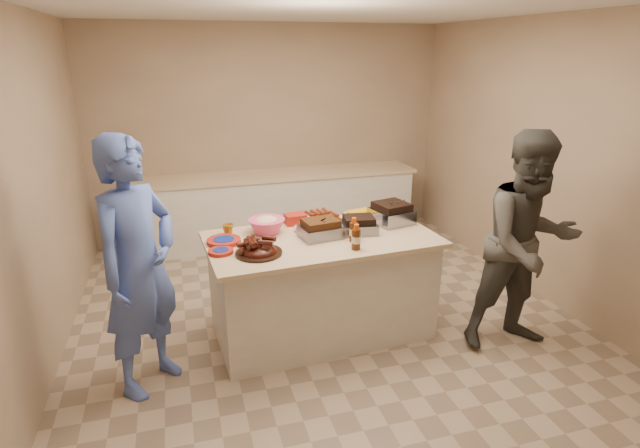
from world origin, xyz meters
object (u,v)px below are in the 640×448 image
object	(u,v)px
rib_platter	(259,254)
roasting_pan	(391,223)
bbq_bottle_b	(353,241)
guest_gray	(513,342)
plastic_cup	(228,234)
mustard_bottle	(309,233)
bbq_bottle_a	(356,249)
island	(322,331)
coleslaw_bowl	(267,233)
guest_blue	(154,381)

from	to	relation	value
rib_platter	roasting_pan	distance (m)	1.33
bbq_bottle_b	guest_gray	size ratio (longest dim) A/B	0.11
plastic_cup	mustard_bottle	bearing A→B (deg)	-14.28
roasting_pan	guest_gray	bearing A→B (deg)	-57.80
roasting_pan	bbq_bottle_a	distance (m)	0.73
island	rib_platter	world-z (taller)	rib_platter
island	plastic_cup	xyz separation A→B (m)	(-0.74, 0.29, 0.90)
plastic_cup	roasting_pan	bearing A→B (deg)	-4.20
roasting_pan	plastic_cup	world-z (taller)	roasting_pan
island	plastic_cup	bearing A→B (deg)	155.13
roasting_pan	guest_gray	xyz separation A→B (m)	(0.83, -0.81, -0.90)
coleslaw_bowl	guest_gray	distance (m)	2.32
rib_platter	plastic_cup	world-z (taller)	rib_platter
rib_platter	island	bearing A→B (deg)	20.41
roasting_pan	guest_gray	size ratio (longest dim) A/B	0.18
island	rib_platter	bearing A→B (deg)	-163.35
bbq_bottle_a	plastic_cup	xyz separation A→B (m)	(-0.92, 0.61, 0.00)
coleslaw_bowl	guest_blue	bearing A→B (deg)	-151.17
bbq_bottle_b	plastic_cup	distance (m)	1.06
mustard_bottle	guest_blue	bearing A→B (deg)	-161.76
roasting_pan	bbq_bottle_a	xyz separation A→B (m)	(-0.53, -0.51, -0.00)
rib_platter	bbq_bottle_a	bearing A→B (deg)	-9.06
plastic_cup	bbq_bottle_b	bearing A→B (deg)	-24.93
roasting_pan	mustard_bottle	size ratio (longest dim) A/B	2.47
island	guest_gray	world-z (taller)	island
coleslaw_bowl	roasting_pan	bearing A→B (deg)	-2.49
coleslaw_bowl	plastic_cup	distance (m)	0.33
roasting_pan	plastic_cup	xyz separation A→B (m)	(-1.45, 0.11, 0.00)
bbq_bottle_a	guest_blue	size ratio (longest dim) A/B	0.11
coleslaw_bowl	bbq_bottle_b	xyz separation A→B (m)	(0.64, -0.39, -0.00)
guest_gray	mustard_bottle	bearing A→B (deg)	158.57
bbq_bottle_a	guest_gray	world-z (taller)	bbq_bottle_a
coleslaw_bowl	bbq_bottle_b	bearing A→B (deg)	-31.27
bbq_bottle_b	guest_gray	distance (m)	1.66
guest_blue	roasting_pan	bearing A→B (deg)	-35.17
rib_platter	plastic_cup	distance (m)	0.53
roasting_pan	bbq_bottle_b	size ratio (longest dim) A/B	1.59
coleslaw_bowl	bbq_bottle_b	size ratio (longest dim) A/B	1.53
rib_platter	mustard_bottle	world-z (taller)	rib_platter
coleslaw_bowl	bbq_bottle_b	distance (m)	0.75
roasting_pan	guest_blue	size ratio (longest dim) A/B	0.17
bbq_bottle_b	plastic_cup	size ratio (longest dim) A/B	2.07
island	mustard_bottle	distance (m)	0.91
coleslaw_bowl	plastic_cup	xyz separation A→B (m)	(-0.32, 0.06, -0.00)
coleslaw_bowl	bbq_bottle_a	world-z (taller)	coleslaw_bowl
bbq_bottle_a	bbq_bottle_b	xyz separation A→B (m)	(0.04, 0.17, 0.00)
island	plastic_cup	distance (m)	1.20
island	roasting_pan	world-z (taller)	roasting_pan
rib_platter	plastic_cup	size ratio (longest dim) A/B	3.71
bbq_bottle_b	mustard_bottle	size ratio (longest dim) A/B	1.56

